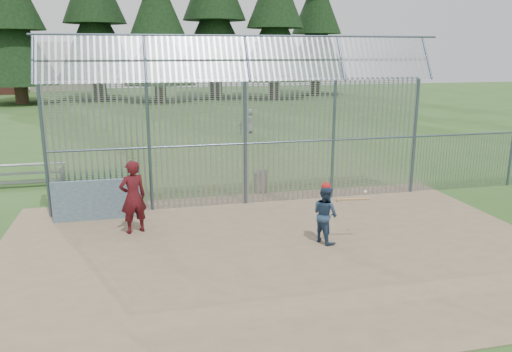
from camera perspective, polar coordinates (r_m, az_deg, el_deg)
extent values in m
plane|color=#2D511E|center=(13.20, 2.01, -7.54)|extent=(120.00, 120.00, 0.00)
cube|color=#756047|center=(12.75, 2.61, -8.30)|extent=(14.00, 10.00, 0.02)
cube|color=#38566B|center=(15.39, -17.74, -2.62)|extent=(2.50, 0.12, 1.20)
imported|color=navy|center=(13.04, 7.91, -4.35)|extent=(0.80, 0.89, 1.51)
imported|color=maroon|center=(13.92, -13.87, -2.34)|extent=(0.86, 0.70, 2.02)
imported|color=slate|center=(30.67, -0.71, 6.30)|extent=(0.83, 0.82, 1.45)
imported|color=slate|center=(30.05, -1.63, 5.56)|extent=(0.54, 0.42, 0.85)
sphere|color=#AC1816|center=(12.83, 8.02, -1.24)|extent=(0.24, 0.24, 0.24)
cylinder|color=#AA7F4C|center=(13.05, 11.08, -2.60)|extent=(0.85, 0.20, 0.07)
sphere|color=#AA7F4C|center=(12.88, 9.33, -2.74)|extent=(0.09, 0.09, 0.09)
sphere|color=white|center=(13.37, 12.37, -1.76)|extent=(0.09, 0.09, 0.09)
cylinder|color=gray|center=(17.72, 0.46, -0.69)|extent=(0.52, 0.52, 0.70)
cylinder|color=#9EA0A5|center=(17.63, 0.47, 0.47)|extent=(0.56, 0.56, 0.05)
sphere|color=#9EA0A5|center=(17.62, 0.47, 0.63)|extent=(0.10, 0.10, 0.10)
cube|color=gray|center=(20.21, -25.24, -0.64)|extent=(3.00, 0.25, 0.05)
cube|color=gray|center=(20.49, -25.12, 0.28)|extent=(3.00, 0.25, 0.05)
cube|color=gray|center=(20.77, -25.01, 1.17)|extent=(3.00, 0.25, 0.05)
cube|color=slate|center=(20.26, -21.23, 0.23)|extent=(0.06, 0.90, 0.70)
cylinder|color=#47566B|center=(15.84, -23.01, 2.53)|extent=(0.10, 0.10, 4.00)
cylinder|color=#47566B|center=(15.60, -12.10, 3.18)|extent=(0.10, 0.10, 4.00)
cylinder|color=#47566B|center=(15.94, -1.24, 3.72)|extent=(0.10, 0.10, 4.00)
cylinder|color=#47566B|center=(16.81, 8.83, 4.10)|extent=(0.10, 0.10, 4.00)
cylinder|color=#47566B|center=(18.14, 17.68, 4.32)|extent=(0.10, 0.10, 4.00)
cylinder|color=#47566B|center=(15.70, -1.28, 10.92)|extent=(12.00, 0.07, 0.07)
cylinder|color=#47566B|center=(15.94, -1.24, 3.72)|extent=(12.00, 0.06, 0.06)
cube|color=gray|center=(15.94, -1.24, 3.72)|extent=(12.00, 0.02, 4.00)
cube|color=gray|center=(15.31, -0.99, 13.27)|extent=(12.00, 0.77, 1.31)
cylinder|color=#47566B|center=(18.33, 17.45, 1.24)|extent=(0.08, 0.08, 2.00)
cylinder|color=#47566B|center=(20.64, 27.06, 1.73)|extent=(0.08, 0.08, 2.00)
cube|color=gray|center=(20.64, 27.06, 1.73)|extent=(8.00, 0.02, 2.00)
cylinder|color=#332319|center=(53.04, -25.28, 9.13)|extent=(1.19, 1.19, 3.06)
cylinder|color=#332319|center=(55.05, -17.44, 10.14)|extent=(1.33, 1.33, 3.42)
cylinder|color=#332319|center=(51.00, -10.88, 9.96)|extent=(1.12, 1.12, 2.88)
cone|color=black|center=(51.11, -11.32, 19.12)|extent=(7.04, 7.04, 13.12)
cylinder|color=#332319|center=(54.55, -4.64, 10.79)|extent=(1.40, 1.40, 3.60)
cylinder|color=#332319|center=(53.86, 2.13, 10.59)|extent=(1.26, 1.26, 3.24)
cylinder|color=#332319|center=(59.49, 6.77, 10.75)|extent=(1.19, 1.19, 3.06)
cone|color=black|center=(59.64, 7.02, 19.09)|extent=(7.48, 7.48, 13.94)
cube|color=#B2A58C|center=(70.40, -20.86, 11.64)|extent=(8.00, 7.00, 6.00)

